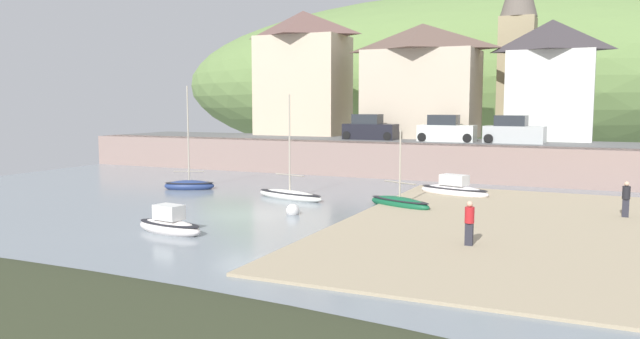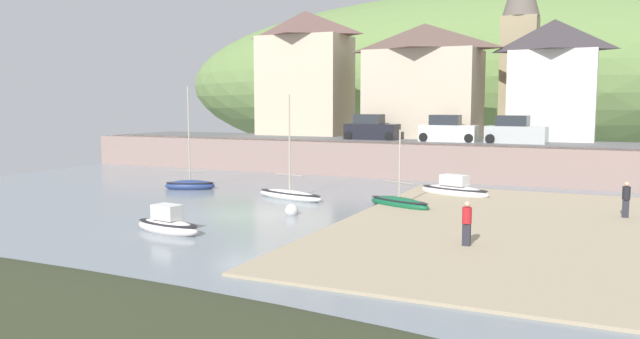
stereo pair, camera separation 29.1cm
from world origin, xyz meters
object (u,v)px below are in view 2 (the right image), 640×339
Objects in this scene: waterfront_building_left at (305,72)px; sailboat_white_hull at (168,225)px; church_with_spire at (520,41)px; mooring_buoy at (292,210)px; parked_car_end_of_row at (515,132)px; person_near_water at (626,198)px; rowboat_small_beached at (454,190)px; waterfront_building_centre at (424,80)px; waterfront_building_right at (553,79)px; parked_car_near_slipway at (371,129)px; fishing_boat_green at (399,203)px; sailboat_blue_trim at (190,184)px; sailboat_tall_mast at (290,194)px; parked_car_by_wall at (448,130)px; person_on_slipway at (467,221)px.

sailboat_white_hull is (8.45, -29.79, -7.60)m from waterfront_building_left.
mooring_buoy is at bearing -103.07° from church_with_spire.
parked_car_end_of_row is 16.12m from person_near_water.
rowboat_small_beached is 11.09m from parked_car_end_of_row.
waterfront_building_centre is 0.60× the size of church_with_spire.
parked_car_near_slipway is (-12.71, -4.50, -3.79)m from waterfront_building_right.
church_with_spire is at bearing 30.02° from waterfront_building_centre.
parked_car_end_of_row is (3.49, 15.66, 2.96)m from fishing_boat_green.
waterfront_building_left is 32.41m from person_near_water.
waterfront_building_left is at bearing -167.25° from church_with_spire.
parked_car_near_slipway is 10.72m from parked_car_end_of_row.
church_with_spire is 36.41m from sailboat_white_hull.
sailboat_blue_trim is (-9.22, -19.03, -6.80)m from waterfront_building_centre.
sailboat_tall_mast is at bearing -176.81° from person_near_water.
church_with_spire is 2.63× the size of sailboat_tall_mast.
waterfront_building_right is 26.77m from mooring_buoy.
waterfront_building_left reaches higher than sailboat_tall_mast.
parked_car_by_wall is at bearing 128.33° from person_near_water.
parked_car_end_of_row is at bearing 101.61° from fishing_boat_green.
waterfront_building_right is at bearing 88.68° from person_on_slipway.
parked_car_by_wall is 4.77m from parked_car_end_of_row.
person_near_water is (8.55, -3.95, 0.65)m from rowboat_small_beached.
rowboat_small_beached is 1.08× the size of fishing_boat_green.
person_on_slipway is (-0.64, -27.50, -6.01)m from waterfront_building_right.
waterfront_building_left is at bearing 151.08° from fishing_boat_green.
parked_car_end_of_row reaches higher than fishing_boat_green.
sailboat_white_hull is (6.93, -10.76, 0.04)m from sailboat_blue_trim.
church_with_spire is at bearing 126.36° from waterfront_building_right.
parked_car_near_slipway is at bearing 117.69° from person_on_slipway.
fishing_boat_green is at bearing 13.34° from sailboat_tall_mast.
person_near_water is at bearing -71.60° from church_with_spire.
sailboat_blue_trim is 23.81m from person_near_water.
fishing_boat_green is at bearing -77.70° from waterfront_building_centre.
sailboat_tall_mast is at bearing -107.53° from parked_car_by_wall.
waterfront_building_right reaches higher than sailboat_white_hull.
sailboat_blue_trim is 12.80m from sailboat_white_hull.
sailboat_white_hull is 2.11× the size of person_near_water.
parked_car_end_of_row is at bearing 0.41° from parked_car_near_slipway.
sailboat_tall_mast reaches higher than parked_car_by_wall.
sailboat_white_hull is at bearing -74.16° from waterfront_building_left.
sailboat_white_hull is (-2.30, -29.79, -6.76)m from waterfront_building_centre.
fishing_boat_green reaches higher than sailboat_white_hull.
waterfront_building_left is at bearing 114.83° from mooring_buoy.
parked_car_near_slipway is (7.91, -4.50, -4.71)m from waterfront_building_left.
person_on_slipway is (11.14, -7.58, 0.75)m from sailboat_tall_mast.
sailboat_white_hull is at bearing -100.62° from fishing_boat_green.
sailboat_blue_trim is 1.57× the size of fishing_boat_green.
parked_car_end_of_row is (-1.99, -4.50, -3.79)m from waterfront_building_right.
mooring_buoy is at bearing -80.20° from parked_car_near_slipway.
church_with_spire reaches higher than rowboat_small_beached.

